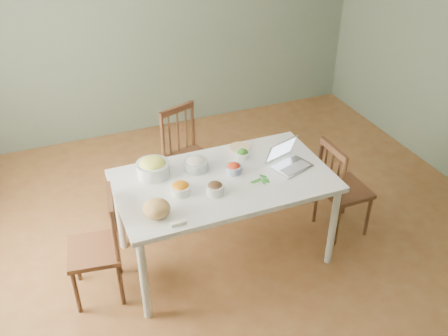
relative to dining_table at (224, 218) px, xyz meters
name	(u,v)px	position (x,y,z in m)	size (l,w,h in m)	color
floor	(243,246)	(0.20, 0.02, -0.40)	(5.00, 5.00, 0.00)	brown
wall_back	(157,20)	(0.20, 2.52, 0.95)	(5.00, 0.00, 2.70)	#5C6B58
dining_table	(224,218)	(0.00, 0.00, 0.00)	(1.72, 0.97, 0.81)	white
chair_far	(190,158)	(0.01, 0.89, 0.08)	(0.43, 0.41, 0.96)	#4D2815
chair_left	(93,248)	(-1.09, -0.03, 0.06)	(0.41, 0.39, 0.93)	#4D2815
chair_right	(345,188)	(1.14, -0.07, 0.06)	(0.41, 0.39, 0.93)	#4D2815
bread_boule	(157,209)	(-0.62, -0.26, 0.47)	(0.20, 0.20, 0.13)	tan
butter_stick	(179,223)	(-0.51, -0.42, 0.42)	(0.11, 0.03, 0.03)	white
bowl_squash	(153,167)	(-0.51, 0.26, 0.48)	(0.27, 0.27, 0.15)	gold
bowl_carrot	(181,188)	(-0.38, -0.06, 0.45)	(0.16, 0.16, 0.09)	orange
bowl_onion	(196,164)	(-0.16, 0.21, 0.46)	(0.20, 0.20, 0.11)	white
bowl_mushroom	(215,188)	(-0.14, -0.16, 0.45)	(0.14, 0.14, 0.09)	#34190B
bowl_redpep	(234,168)	(0.11, 0.05, 0.44)	(0.13, 0.13, 0.08)	red
bowl_broccoli	(242,154)	(0.26, 0.23, 0.44)	(0.13, 0.13, 0.08)	#0F470F
flatbread	(240,148)	(0.30, 0.38, 0.41)	(0.19, 0.19, 0.02)	beige
basil_bunch	(260,180)	(0.25, -0.13, 0.41)	(0.18, 0.18, 0.02)	#0A4B0C
laptop	(293,157)	(0.58, -0.06, 0.50)	(0.30, 0.28, 0.20)	silver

